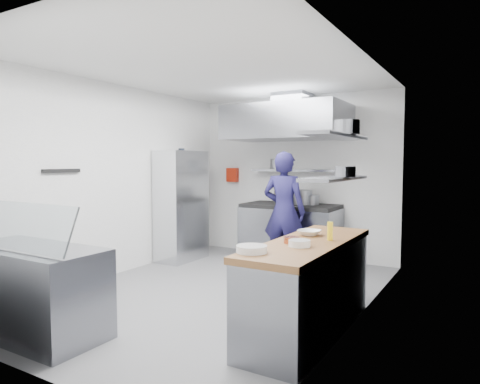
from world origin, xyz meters
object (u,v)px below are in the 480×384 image
Objects in this scene: chef at (284,211)px; display_case at (33,291)px; gas_range at (290,234)px; wire_rack at (181,206)px.

chef reaches higher than display_case.
gas_range is 1.90m from wire_rack.
chef is at bearing 73.05° from display_case.
display_case is (-1.05, -3.45, -0.49)m from chef.
wire_rack reaches higher than display_case.
gas_range is 0.81m from chef.
chef reaches higher than gas_range.
chef is 0.99× the size of wire_rack.
wire_rack is at bearing 103.11° from display_case.
gas_range is 0.88× the size of chef.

